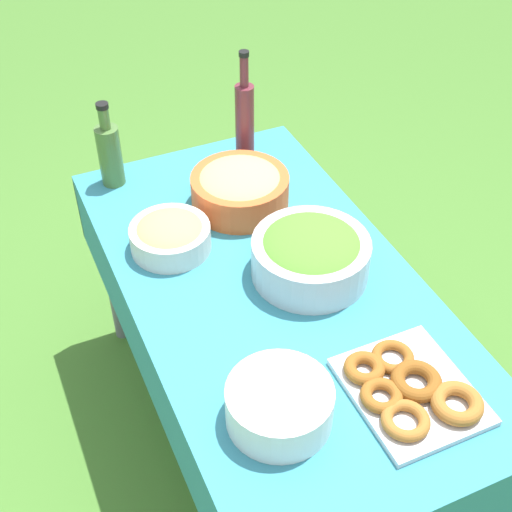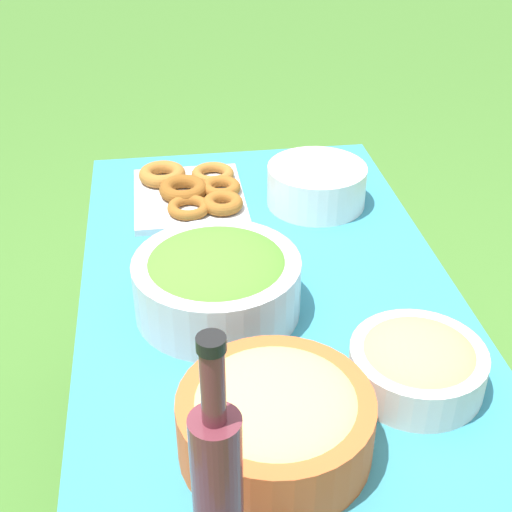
{
  "view_description": "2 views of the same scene",
  "coord_description": "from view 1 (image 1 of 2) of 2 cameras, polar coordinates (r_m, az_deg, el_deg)",
  "views": [
    {
      "loc": [
        -1.21,
        0.59,
        1.99
      ],
      "look_at": [
        0.08,
        0.02,
        0.74
      ],
      "focal_mm": 50.0,
      "sensor_mm": 36.0,
      "label": 1
    },
    {
      "loc": [
        1.08,
        -0.19,
        1.51
      ],
      "look_at": [
        -0.01,
        -0.03,
        0.8
      ],
      "focal_mm": 50.0,
      "sensor_mm": 36.0,
      "label": 2
    }
  ],
  "objects": [
    {
      "name": "ground_plane",
      "position": [
        2.4,
        1.11,
        -14.39
      ],
      "size": [
        14.0,
        14.0,
        0.0
      ],
      "primitive_type": "plane",
      "color": "#477A2D"
    },
    {
      "name": "bread_bowl",
      "position": [
        1.96,
        -6.88,
        1.67
      ],
      "size": [
        0.22,
        0.22,
        0.09
      ],
      "color": "silver",
      "rests_on": "picnic_table"
    },
    {
      "name": "wine_bottle",
      "position": [
        2.22,
        -0.91,
        10.67
      ],
      "size": [
        0.06,
        0.06,
        0.38
      ],
      "color": "maroon",
      "rests_on": "picnic_table"
    },
    {
      "name": "pasta_bowl",
      "position": [
        2.09,
        -1.3,
        5.5
      ],
      "size": [
        0.29,
        0.29,
        0.12
      ],
      "color": "#E05B28",
      "rests_on": "picnic_table"
    },
    {
      "name": "picnic_table",
      "position": [
        1.93,
        1.33,
        -4.42
      ],
      "size": [
        1.41,
        0.74,
        0.7
      ],
      "color": "teal",
      "rests_on": "ground_plane"
    },
    {
      "name": "olive_oil_bottle",
      "position": [
        2.2,
        -11.63,
        8.1
      ],
      "size": [
        0.07,
        0.07,
        0.27
      ],
      "color": "#4C7238",
      "rests_on": "picnic_table"
    },
    {
      "name": "salad_bowl",
      "position": [
        1.85,
        4.43,
        0.1
      ],
      "size": [
        0.31,
        0.31,
        0.13
      ],
      "color": "silver",
      "rests_on": "picnic_table"
    },
    {
      "name": "plate_stack",
      "position": [
        1.55,
        1.88,
        -11.83
      ],
      "size": [
        0.23,
        0.23,
        0.1
      ],
      "color": "white",
      "rests_on": "picnic_table"
    },
    {
      "name": "donut_platter",
      "position": [
        1.64,
        12.19,
        -10.42
      ],
      "size": [
        0.31,
        0.27,
        0.05
      ],
      "color": "silver",
      "rests_on": "picnic_table"
    }
  ]
}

